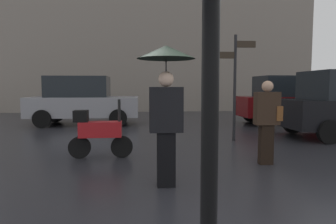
{
  "coord_description": "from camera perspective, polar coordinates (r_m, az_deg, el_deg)",
  "views": [
    {
      "loc": [
        -0.92,
        -2.07,
        1.49
      ],
      "look_at": [
        -0.25,
        4.6,
        0.92
      ],
      "focal_mm": 31.66,
      "sensor_mm": 36.0,
      "label": 1
    }
  ],
  "objects": [
    {
      "name": "pedestrian_with_umbrella",
      "position": [
        4.35,
        -0.37,
        5.14
      ],
      "size": [
        0.85,
        0.85,
        2.09
      ],
      "rotation": [
        0.0,
        0.0,
        2.95
      ],
      "color": "black",
      "rests_on": "ground"
    },
    {
      "name": "pedestrian_with_bag",
      "position": [
        5.97,
        18.6,
        -0.97
      ],
      "size": [
        0.5,
        0.24,
        1.61
      ],
      "rotation": [
        0.0,
        0.0,
        3.51
      ],
      "color": "black",
      "rests_on": "ground"
    },
    {
      "name": "parked_scooter",
      "position": [
        6.37,
        -13.25,
        -3.76
      ],
      "size": [
        1.33,
        0.32,
        1.23
      ],
      "rotation": [
        0.0,
        0.0,
        -0.34
      ],
      "color": "black",
      "rests_on": "ground"
    },
    {
      "name": "parked_car_left",
      "position": [
        12.93,
        22.71,
        2.17
      ],
      "size": [
        4.43,
        1.88,
        1.93
      ],
      "rotation": [
        0.0,
        0.0,
        -0.05
      ],
      "color": "#590C0F",
      "rests_on": "ground"
    },
    {
      "name": "parked_car_right",
      "position": [
        12.21,
        -16.1,
        2.19
      ],
      "size": [
        4.21,
        1.98,
        1.91
      ],
      "rotation": [
        0.0,
        0.0,
        2.91
      ],
      "color": "gray",
      "rests_on": "ground"
    },
    {
      "name": "street_signpost",
      "position": [
        8.36,
        12.8,
        6.58
      ],
      "size": [
        1.08,
        0.08,
        2.9
      ],
      "color": "black",
      "rests_on": "ground"
    }
  ]
}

